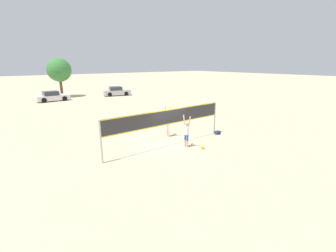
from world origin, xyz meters
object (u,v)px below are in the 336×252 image
object	(u,v)px
player_blocker	(168,121)
tree_right_cluster	(59,70)
volleyball_net	(168,120)
volleyball	(202,147)
parked_car_near	(52,97)
gear_bag	(218,133)
parked_car_mid	(117,92)
player_spiker	(187,131)

from	to	relation	value
player_blocker	tree_right_cluster	xyz separation A→B (m)	(-1.22, 25.37, 2.88)
volleyball_net	volleyball	distance (m)	2.70
player_blocker	parked_car_near	xyz separation A→B (m)	(-3.24, 21.90, -0.54)
volleyball	gear_bag	bearing A→B (deg)	24.62
player_blocker	tree_right_cluster	distance (m)	25.56
parked_car_mid	parked_car_near	bearing A→B (deg)	-167.21
volleyball_net	volleyball	xyz separation A→B (m)	(1.31, -1.75, -1.58)
volleyball_net	player_blocker	size ratio (longest dim) A/B	4.02
tree_right_cluster	volleyball	bearing A→B (deg)	-87.09
player_blocker	tree_right_cluster	size ratio (longest dim) A/B	0.38
gear_bag	tree_right_cluster	bearing A→B (deg)	99.31
player_blocker	gear_bag	xyz separation A→B (m)	(3.24, -1.81, -1.03)
player_spiker	gear_bag	size ratio (longest dim) A/B	5.50
gear_bag	parked_car_mid	xyz separation A→B (m)	(2.93, 23.52, 0.51)
parked_car_near	tree_right_cluster	world-z (taller)	tree_right_cluster
gear_bag	parked_car_near	xyz separation A→B (m)	(-6.47, 23.71, 0.49)
player_blocker	gear_bag	distance (m)	3.85
player_spiker	parked_car_mid	xyz separation A→B (m)	(6.50, 24.05, -0.42)
player_blocker	gear_bag	world-z (taller)	player_blocker
player_blocker	parked_car_mid	world-z (taller)	player_blocker
player_spiker	tree_right_cluster	distance (m)	27.89
player_blocker	volleyball	world-z (taller)	player_blocker
player_blocker	parked_car_near	world-z (taller)	player_blocker
parked_car_near	volleyball	bearing A→B (deg)	-84.32
player_spiker	volleyball	distance (m)	1.38
volleyball	parked_car_near	xyz separation A→B (m)	(-3.47, 25.09, 0.49)
volleyball	tree_right_cluster	xyz separation A→B (m)	(-1.45, 28.56, 3.91)
gear_bag	parked_car_mid	world-z (taller)	parked_car_mid
gear_bag	parked_car_near	world-z (taller)	parked_car_near
parked_car_near	parked_car_mid	xyz separation A→B (m)	(9.40, -0.20, 0.02)
volleyball_net	parked_car_mid	xyz separation A→B (m)	(7.25, 23.14, -1.06)
tree_right_cluster	volleyball_net	bearing A→B (deg)	-89.70
parked_car_near	tree_right_cluster	size ratio (longest dim) A/B	0.72
player_blocker	volleyball	xyz separation A→B (m)	(0.23, -3.19, -1.03)
parked_car_mid	tree_right_cluster	distance (m)	8.92
gear_bag	tree_right_cluster	distance (m)	27.82
parked_car_mid	tree_right_cluster	size ratio (longest dim) A/B	0.78
player_spiker	player_blocker	xyz separation A→B (m)	(0.34, 2.34, 0.10)
volleyball_net	tree_right_cluster	xyz separation A→B (m)	(-0.14, 26.81, 2.33)
volleyball	parked_car_mid	distance (m)	25.60
volleyball_net	gear_bag	world-z (taller)	volleyball_net
volleyball_net	tree_right_cluster	size ratio (longest dim) A/B	1.51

